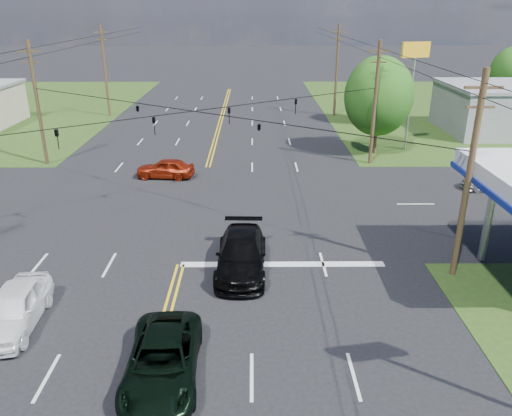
{
  "coord_description": "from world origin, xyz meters",
  "views": [
    {
      "loc": [
        3.56,
        -17.65,
        11.77
      ],
      "look_at": [
        3.71,
        6.0,
        2.2
      ],
      "focal_mm": 35.0,
      "sensor_mm": 36.0,
      "label": 1
    }
  ],
  "objects_px": {
    "pole_left_far": "(105,70)",
    "tree_right_b": "(375,84)",
    "pole_right_far": "(337,70)",
    "suv_black": "(241,254)",
    "pole_nw": "(37,103)",
    "tree_right_a": "(379,96)",
    "pickup_white": "(14,308)",
    "pole_se": "(469,176)",
    "pickup_dkgreen": "(163,360)",
    "pole_ne": "(375,102)"
  },
  "relations": [
    {
      "from": "pole_nw",
      "to": "pickup_white",
      "type": "bearing_deg",
      "value": -71.94
    },
    {
      "from": "pole_nw",
      "to": "tree_right_b",
      "type": "xyz_separation_m",
      "value": [
        29.5,
        15.0,
        -0.7
      ]
    },
    {
      "from": "tree_right_b",
      "to": "pickup_dkgreen",
      "type": "height_order",
      "value": "tree_right_b"
    },
    {
      "from": "pole_nw",
      "to": "tree_right_a",
      "type": "height_order",
      "value": "pole_nw"
    },
    {
      "from": "pole_right_far",
      "to": "suv_black",
      "type": "distance_m",
      "value": 38.09
    },
    {
      "from": "pole_nw",
      "to": "pole_se",
      "type": "bearing_deg",
      "value": -34.7
    },
    {
      "from": "tree_right_b",
      "to": "tree_right_a",
      "type": "bearing_deg",
      "value": -101.77
    },
    {
      "from": "pickup_dkgreen",
      "to": "suv_black",
      "type": "distance_m",
      "value": 7.92
    },
    {
      "from": "pole_nw",
      "to": "tree_right_a",
      "type": "distance_m",
      "value": 27.17
    },
    {
      "from": "pickup_white",
      "to": "pickup_dkgreen",
      "type": "bearing_deg",
      "value": -28.69
    },
    {
      "from": "pole_se",
      "to": "tree_right_b",
      "type": "height_order",
      "value": "pole_se"
    },
    {
      "from": "pole_se",
      "to": "pole_left_far",
      "type": "height_order",
      "value": "pole_left_far"
    },
    {
      "from": "pole_ne",
      "to": "pickup_dkgreen",
      "type": "bearing_deg",
      "value": -116.55
    },
    {
      "from": "pole_right_far",
      "to": "pole_left_far",
      "type": "bearing_deg",
      "value": 180.0
    },
    {
      "from": "pole_left_far",
      "to": "suv_black",
      "type": "bearing_deg",
      "value": -66.33
    },
    {
      "from": "tree_right_b",
      "to": "pickup_white",
      "type": "relative_size",
      "value": 1.5
    },
    {
      "from": "pole_left_far",
      "to": "pickup_white",
      "type": "xyz_separation_m",
      "value": [
        7.17,
        -40.97,
        -4.36
      ]
    },
    {
      "from": "pole_nw",
      "to": "pickup_white",
      "type": "relative_size",
      "value": 2.01
    },
    {
      "from": "pickup_white",
      "to": "suv_black",
      "type": "bearing_deg",
      "value": 23.84
    },
    {
      "from": "pole_nw",
      "to": "suv_black",
      "type": "bearing_deg",
      "value": -47.56
    },
    {
      "from": "pole_se",
      "to": "pole_right_far",
      "type": "distance_m",
      "value": 37.0
    },
    {
      "from": "pole_se",
      "to": "tree_right_a",
      "type": "xyz_separation_m",
      "value": [
        1.0,
        21.0,
        -0.05
      ]
    },
    {
      "from": "pole_se",
      "to": "pole_ne",
      "type": "height_order",
      "value": "same"
    },
    {
      "from": "pole_se",
      "to": "suv_black",
      "type": "bearing_deg",
      "value": 177.14
    },
    {
      "from": "pole_se",
      "to": "pickup_white",
      "type": "distance_m",
      "value": 19.68
    },
    {
      "from": "pole_right_far",
      "to": "suv_black",
      "type": "bearing_deg",
      "value": -105.32
    },
    {
      "from": "suv_black",
      "to": "pole_right_far",
      "type": "bearing_deg",
      "value": 76.28
    },
    {
      "from": "pole_se",
      "to": "suv_black",
      "type": "xyz_separation_m",
      "value": [
        -10.0,
        0.5,
        -4.09
      ]
    },
    {
      "from": "tree_right_b",
      "to": "suv_black",
      "type": "bearing_deg",
      "value": -112.56
    },
    {
      "from": "pole_left_far",
      "to": "tree_right_b",
      "type": "xyz_separation_m",
      "value": [
        29.5,
        -4.0,
        -0.95
      ]
    },
    {
      "from": "pole_nw",
      "to": "pole_left_far",
      "type": "xyz_separation_m",
      "value": [
        0.0,
        19.0,
        0.25
      ]
    },
    {
      "from": "pole_se",
      "to": "pickup_dkgreen",
      "type": "distance_m",
      "value": 14.94
    },
    {
      "from": "suv_black",
      "to": "pickup_white",
      "type": "relative_size",
      "value": 1.21
    },
    {
      "from": "pole_ne",
      "to": "pole_right_far",
      "type": "bearing_deg",
      "value": 90.0
    },
    {
      "from": "pole_nw",
      "to": "pickup_dkgreen",
      "type": "bearing_deg",
      "value": -61.65
    },
    {
      "from": "pole_nw",
      "to": "pole_left_far",
      "type": "bearing_deg",
      "value": 90.0
    },
    {
      "from": "pole_right_far",
      "to": "pickup_dkgreen",
      "type": "height_order",
      "value": "pole_right_far"
    },
    {
      "from": "pole_left_far",
      "to": "pickup_dkgreen",
      "type": "relative_size",
      "value": 1.92
    },
    {
      "from": "pole_left_far",
      "to": "tree_right_b",
      "type": "distance_m",
      "value": 29.79
    },
    {
      "from": "tree_right_a",
      "to": "pole_nw",
      "type": "bearing_deg",
      "value": -173.66
    },
    {
      "from": "pickup_white",
      "to": "pole_ne",
      "type": "bearing_deg",
      "value": 46.38
    },
    {
      "from": "pole_nw",
      "to": "pickup_dkgreen",
      "type": "xyz_separation_m",
      "value": [
        13.5,
        -25.02,
        -4.19
      ]
    },
    {
      "from": "pole_right_far",
      "to": "suv_black",
      "type": "height_order",
      "value": "pole_right_far"
    },
    {
      "from": "pole_se",
      "to": "tree_right_b",
      "type": "xyz_separation_m",
      "value": [
        3.5,
        33.0,
        -0.7
      ]
    },
    {
      "from": "suv_black",
      "to": "pickup_white",
      "type": "bearing_deg",
      "value": -151.53
    },
    {
      "from": "pickup_dkgreen",
      "to": "pickup_white",
      "type": "relative_size",
      "value": 1.1
    },
    {
      "from": "suv_black",
      "to": "pickup_white",
      "type": "xyz_separation_m",
      "value": [
        -8.83,
        -4.47,
        -0.02
      ]
    },
    {
      "from": "pole_se",
      "to": "pickup_dkgreen",
      "type": "bearing_deg",
      "value": -150.69
    },
    {
      "from": "pole_left_far",
      "to": "tree_right_b",
      "type": "bearing_deg",
      "value": -7.72
    },
    {
      "from": "pole_se",
      "to": "tree_right_a",
      "type": "height_order",
      "value": "pole_se"
    }
  ]
}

